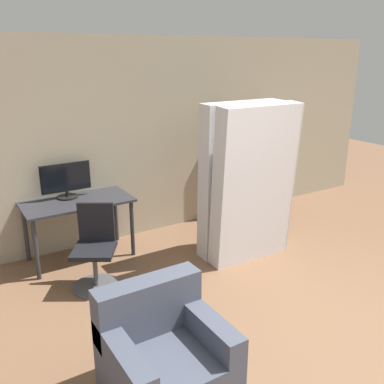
{
  "coord_description": "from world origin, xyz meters",
  "views": [
    {
      "loc": [
        -2.76,
        -1.87,
        2.49
      ],
      "look_at": [
        -0.45,
        1.86,
        1.05
      ],
      "focal_mm": 40.0,
      "sensor_mm": 36.0,
      "label": 1
    }
  ],
  "objects_px": {
    "bookshelf": "(241,160)",
    "mattress_near": "(255,185)",
    "monitor": "(66,180)",
    "armchair": "(164,357)",
    "office_chair": "(95,255)",
    "mattress_far": "(240,179)"
  },
  "relations": [
    {
      "from": "bookshelf",
      "to": "mattress_near",
      "type": "height_order",
      "value": "mattress_near"
    },
    {
      "from": "mattress_near",
      "to": "bookshelf",
      "type": "bearing_deg",
      "value": 57.97
    },
    {
      "from": "bookshelf",
      "to": "monitor",
      "type": "bearing_deg",
      "value": -178.95
    },
    {
      "from": "monitor",
      "to": "mattress_near",
      "type": "distance_m",
      "value": 2.31
    },
    {
      "from": "bookshelf",
      "to": "armchair",
      "type": "distance_m",
      "value": 4.04
    },
    {
      "from": "office_chair",
      "to": "armchair",
      "type": "xyz_separation_m",
      "value": [
        -0.11,
        -1.79,
        -0.06
      ]
    },
    {
      "from": "office_chair",
      "to": "monitor",
      "type": "bearing_deg",
      "value": 89.75
    },
    {
      "from": "bookshelf",
      "to": "armchair",
      "type": "height_order",
      "value": "bookshelf"
    },
    {
      "from": "office_chair",
      "to": "mattress_near",
      "type": "xyz_separation_m",
      "value": [
        1.9,
        -0.38,
        0.59
      ]
    },
    {
      "from": "mattress_far",
      "to": "armchair",
      "type": "xyz_separation_m",
      "value": [
        -2.01,
        -1.7,
        -0.65
      ]
    },
    {
      "from": "monitor",
      "to": "mattress_far",
      "type": "distance_m",
      "value": 2.15
    },
    {
      "from": "bookshelf",
      "to": "mattress_near",
      "type": "bearing_deg",
      "value": -122.03
    },
    {
      "from": "office_chair",
      "to": "mattress_far",
      "type": "relative_size",
      "value": 0.48
    },
    {
      "from": "office_chair",
      "to": "bookshelf",
      "type": "relative_size",
      "value": 0.53
    },
    {
      "from": "office_chair",
      "to": "armchair",
      "type": "relative_size",
      "value": 1.09
    },
    {
      "from": "armchair",
      "to": "bookshelf",
      "type": "bearing_deg",
      "value": 44.14
    },
    {
      "from": "mattress_near",
      "to": "armchair",
      "type": "relative_size",
      "value": 2.28
    },
    {
      "from": "office_chair",
      "to": "bookshelf",
      "type": "distance_m",
      "value": 2.97
    },
    {
      "from": "monitor",
      "to": "office_chair",
      "type": "relative_size",
      "value": 0.66
    },
    {
      "from": "mattress_far",
      "to": "monitor",
      "type": "bearing_deg",
      "value": 151.41
    },
    {
      "from": "armchair",
      "to": "monitor",
      "type": "bearing_deg",
      "value": 87.57
    },
    {
      "from": "office_chair",
      "to": "mattress_far",
      "type": "distance_m",
      "value": 1.99
    }
  ]
}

